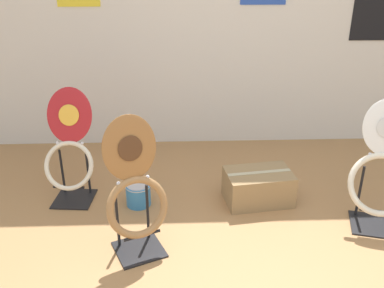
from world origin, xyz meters
name	(u,v)px	position (x,y,z in m)	size (l,w,h in m)	color
wall_back	(227,0)	(0.00, 2.31, 1.30)	(8.00, 0.07, 2.60)	silver
toilet_seat_display_woodgrain	(135,194)	(-0.69, 0.65, 0.40)	(0.41, 0.37, 0.87)	black
toilet_seat_display_white_plain	(382,174)	(0.87, 0.87, 0.38)	(0.46, 0.42, 0.84)	black
toilet_seat_display_crimson_swirl	(70,153)	(-1.22, 1.29, 0.37)	(0.37, 0.36, 0.82)	black
paint_can	(138,194)	(-0.73, 1.17, 0.09)	(0.18, 0.18, 0.16)	teal
storage_box	(258,187)	(0.14, 1.19, 0.12)	(0.51, 0.37, 0.24)	#93754C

